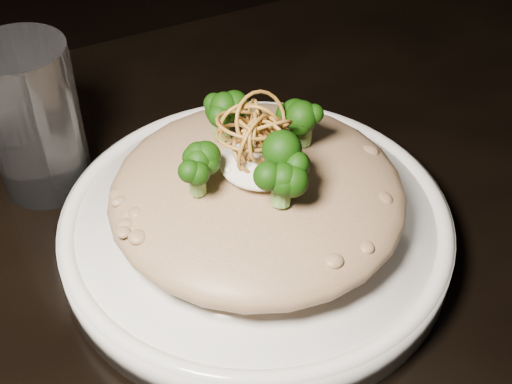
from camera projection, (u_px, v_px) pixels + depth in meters
plate at (256, 230)px, 0.54m from camera, size 0.29×0.29×0.03m
risotto at (257, 194)px, 0.52m from camera, size 0.22×0.22×0.05m
broccoli at (257, 142)px, 0.49m from camera, size 0.13×0.13×0.05m
cheese at (261, 162)px, 0.49m from camera, size 0.06×0.06×0.02m
shallots at (262, 126)px, 0.48m from camera, size 0.06×0.06×0.04m
drinking_glass at (34, 119)px, 0.56m from camera, size 0.09×0.09×0.13m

